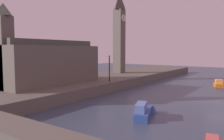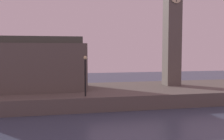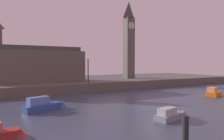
% 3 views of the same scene
% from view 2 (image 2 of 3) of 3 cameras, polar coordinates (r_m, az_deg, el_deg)
% --- Properties ---
extents(far_embankment, '(70.00, 12.00, 1.50)m').
position_cam_2_polar(far_embankment, '(32.11, -4.36, -5.40)').
color(far_embankment, '#5B544C').
rests_on(far_embankment, ground).
extents(clock_tower, '(2.10, 2.15, 16.68)m').
position_cam_2_polar(clock_tower, '(36.27, 12.83, 10.48)').
color(clock_tower, '#5B544C').
rests_on(clock_tower, far_embankment).
extents(parliament_hall, '(14.73, 6.33, 10.31)m').
position_cam_2_polar(parliament_hall, '(32.52, -19.49, 1.25)').
color(parliament_hall, '#5B544C').
rests_on(parliament_hall, far_embankment).
extents(streetlamp, '(0.36, 0.36, 4.06)m').
position_cam_2_polar(streetlamp, '(26.68, -5.77, -0.28)').
color(streetlamp, black).
rests_on(streetlamp, far_embankment).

